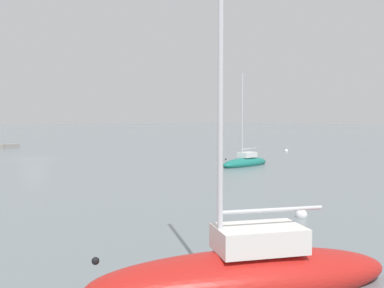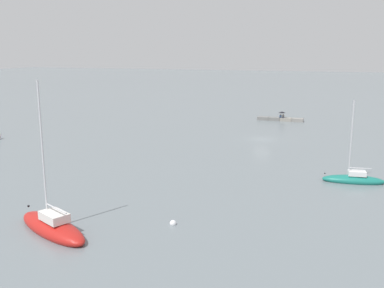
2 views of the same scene
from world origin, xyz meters
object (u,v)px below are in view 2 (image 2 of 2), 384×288
object	(u,v)px
sailboat_red_near	(52,227)
mooring_buoy_near	(173,223)
person_seated_blue_right	(280,116)
umbrella_open_black	(282,112)
sailboat_teal_far	(353,179)
person_seated_grey_left	(283,117)

from	to	relation	value
sailboat_red_near	mooring_buoy_near	distance (m)	9.66
person_seated_blue_right	mooring_buoy_near	distance (m)	58.04
umbrella_open_black	sailboat_red_near	xyz separation A→B (m)	(9.16, 62.77, -1.35)
sailboat_red_near	umbrella_open_black	bearing A→B (deg)	16.31
sailboat_teal_far	sailboat_red_near	bearing A→B (deg)	126.81
sailboat_red_near	mooring_buoy_near	world-z (taller)	sailboat_red_near
sailboat_red_near	sailboat_teal_far	bearing A→B (deg)	-21.07
sailboat_red_near	mooring_buoy_near	size ratio (longest dim) A/B	22.09
umbrella_open_black	mooring_buoy_near	xyz separation A→B (m)	(0.66, 58.20, -1.68)
sailboat_red_near	sailboat_teal_far	world-z (taller)	sailboat_red_near
person_seated_grey_left	umbrella_open_black	xyz separation A→B (m)	(0.29, -0.13, 0.87)
person_seated_blue_right	sailboat_red_near	bearing A→B (deg)	77.56
sailboat_red_near	mooring_buoy_near	bearing A→B (deg)	-37.17
umbrella_open_black	sailboat_teal_far	xyz separation A→B (m)	(-13.55, 40.59, -1.46)
person_seated_grey_left	sailboat_teal_far	size ratio (longest dim) A/B	0.08
person_seated_grey_left	sailboat_red_near	world-z (taller)	sailboat_red_near
mooring_buoy_near	sailboat_teal_far	bearing A→B (deg)	-128.90
sailboat_red_near	person_seated_blue_right	bearing A→B (deg)	16.54
umbrella_open_black	sailboat_red_near	distance (m)	63.45
sailboat_red_near	sailboat_teal_far	xyz separation A→B (m)	(-22.71, -22.17, -0.11)
sailboat_red_near	sailboat_teal_far	distance (m)	31.74
sailboat_red_near	sailboat_teal_far	size ratio (longest dim) A/B	1.33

